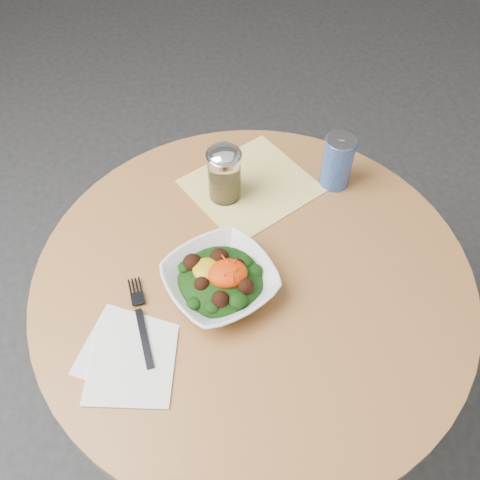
# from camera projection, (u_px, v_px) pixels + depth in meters

# --- Properties ---
(ground) EXTENTS (6.00, 6.00, 0.00)m
(ground) POSITION_uv_depth(u_px,v_px,m) (249.00, 409.00, 1.68)
(ground) COLOR #2A2A2D
(ground) RESTS_ON ground
(table) EXTENTS (0.90, 0.90, 0.75)m
(table) POSITION_uv_depth(u_px,v_px,m) (252.00, 323.00, 1.24)
(table) COLOR black
(table) RESTS_ON ground
(cloth_napkin) EXTENTS (0.34, 0.34, 0.00)m
(cloth_napkin) POSITION_uv_depth(u_px,v_px,m) (251.00, 186.00, 1.24)
(cloth_napkin) COLOR #DFB00B
(cloth_napkin) RESTS_ON table
(paper_napkins) EXTENTS (0.21, 0.23, 0.00)m
(paper_napkins) POSITION_uv_depth(u_px,v_px,m) (129.00, 358.00, 0.98)
(paper_napkins) COLOR white
(paper_napkins) RESTS_ON table
(salad_bowl) EXTENTS (0.28, 0.28, 0.08)m
(salad_bowl) POSITION_uv_depth(u_px,v_px,m) (220.00, 280.00, 1.05)
(salad_bowl) COLOR white
(salad_bowl) RESTS_ON table
(fork) EXTENTS (0.04, 0.20, 0.00)m
(fork) POSITION_uv_depth(u_px,v_px,m) (141.00, 318.00, 1.02)
(fork) COLOR black
(fork) RESTS_ON table
(spice_shaker) EXTENTS (0.08, 0.08, 0.14)m
(spice_shaker) POSITION_uv_depth(u_px,v_px,m) (224.00, 174.00, 1.17)
(spice_shaker) COLOR silver
(spice_shaker) RESTS_ON table
(beverage_can) EXTENTS (0.07, 0.07, 0.13)m
(beverage_can) POSITION_uv_depth(u_px,v_px,m) (337.00, 162.00, 1.20)
(beverage_can) COLOR #0D2B94
(beverage_can) RESTS_ON table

